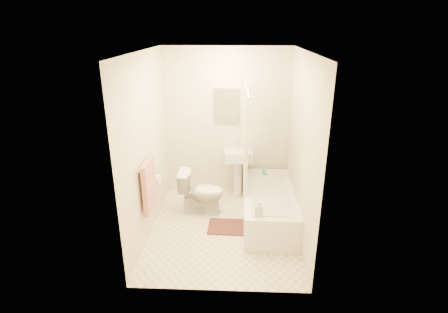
{
  "coord_description": "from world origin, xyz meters",
  "views": [
    {
      "loc": [
        0.19,
        -4.21,
        2.7
      ],
      "look_at": [
        0.0,
        0.25,
        1.0
      ],
      "focal_mm": 28.0,
      "sensor_mm": 36.0,
      "label": 1
    }
  ],
  "objects_px": {
    "sink": "(238,171)",
    "toilet": "(201,192)",
    "soap_bottle": "(259,208)",
    "bathtub": "(268,205)",
    "bath_mat": "(228,227)"
  },
  "relations": [
    {
      "from": "soap_bottle",
      "to": "bathtub",
      "type": "bearing_deg",
      "value": 75.23
    },
    {
      "from": "sink",
      "to": "bath_mat",
      "type": "relative_size",
      "value": 1.55
    },
    {
      "from": "toilet",
      "to": "bath_mat",
      "type": "relative_size",
      "value": 1.21
    },
    {
      "from": "sink",
      "to": "soap_bottle",
      "type": "bearing_deg",
      "value": -84.2
    },
    {
      "from": "bathtub",
      "to": "soap_bottle",
      "type": "distance_m",
      "value": 0.79
    },
    {
      "from": "sink",
      "to": "bathtub",
      "type": "xyz_separation_m",
      "value": [
        0.45,
        -0.76,
        -0.2
      ]
    },
    {
      "from": "bathtub",
      "to": "bath_mat",
      "type": "height_order",
      "value": "bathtub"
    },
    {
      "from": "sink",
      "to": "soap_bottle",
      "type": "distance_m",
      "value": 1.48
    },
    {
      "from": "sink",
      "to": "toilet",
      "type": "bearing_deg",
      "value": -137.71
    },
    {
      "from": "bath_mat",
      "to": "soap_bottle",
      "type": "bearing_deg",
      "value": -48.34
    },
    {
      "from": "sink",
      "to": "bathtub",
      "type": "height_order",
      "value": "sink"
    },
    {
      "from": "sink",
      "to": "bathtub",
      "type": "relative_size",
      "value": 0.53
    },
    {
      "from": "toilet",
      "to": "soap_bottle",
      "type": "xyz_separation_m",
      "value": [
        0.81,
        -0.87,
        0.24
      ]
    },
    {
      "from": "bath_mat",
      "to": "soap_bottle",
      "type": "relative_size",
      "value": 2.64
    },
    {
      "from": "toilet",
      "to": "sink",
      "type": "xyz_separation_m",
      "value": [
        0.54,
        0.58,
        0.1
      ]
    }
  ]
}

